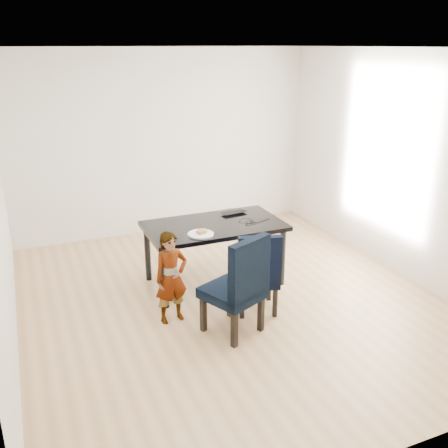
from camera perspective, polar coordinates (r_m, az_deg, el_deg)
name	(u,v)px	position (r m, az deg, el deg)	size (l,w,h in m)	color
floor	(231,300)	(5.72, 0.79, -8.72)	(4.50, 5.00, 0.01)	tan
ceiling	(232,47)	(5.02, 0.94, 19.58)	(4.50, 5.00, 0.01)	white
wall_back	(163,143)	(7.51, -6.94, 9.15)	(4.50, 0.01, 2.70)	white
wall_front	(397,287)	(3.22, 19.21, -6.77)	(4.50, 0.01, 2.70)	silver
wall_right	(403,166)	(6.42, 19.73, 6.31)	(0.01, 5.00, 2.70)	silver
dining_table	(214,253)	(5.96, -1.12, -3.39)	(1.60, 0.90, 0.75)	black
chair_left	(232,284)	(4.91, 0.96, -6.86)	(0.50, 0.52, 1.05)	black
chair_right	(257,270)	(5.35, 3.74, -5.31)	(0.44, 0.46, 0.92)	black
child	(171,278)	(5.14, -6.05, -6.11)	(0.36, 0.23, 0.98)	orange
plate	(201,234)	(5.50, -2.68, -1.16)	(0.29, 0.29, 0.02)	white
sandwich	(202,231)	(5.48, -2.57, -0.82)	(0.14, 0.07, 0.06)	olive
laptop	(232,212)	(6.21, 0.94, 1.41)	(0.33, 0.21, 0.03)	black
cable_tangle	(251,223)	(5.84, 3.07, 0.06)	(0.13, 0.13, 0.01)	black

